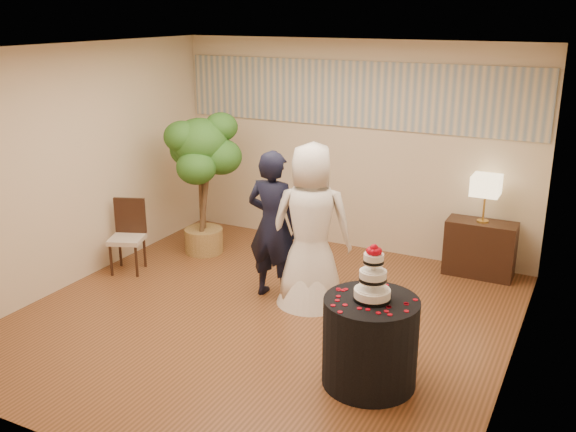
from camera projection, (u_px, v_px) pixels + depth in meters
The scene contains 15 objects.
floor at pixel (263, 318), 6.87m from camera, with size 5.00×5.00×0.00m, color brown.
ceiling at pixel (259, 49), 6.00m from camera, with size 5.00×5.00×0.00m, color white.
wall_back at pixel (352, 147), 8.56m from camera, with size 5.00×0.06×2.80m, color beige.
wall_front at pixel (81, 283), 4.31m from camera, with size 5.00×0.06×2.80m, color beige.
wall_left at pixel (75, 166), 7.51m from camera, with size 0.06×5.00×2.80m, color beige.
wall_right at pixel (522, 229), 5.36m from camera, with size 0.06×5.00×2.80m, color beige.
mural_border at pixel (353, 94), 8.33m from camera, with size 4.90×0.02×0.85m, color #AAAB9E.
groom at pixel (273, 225), 7.15m from camera, with size 0.62×0.41×1.71m, color black.
bride at pixel (311, 225), 6.97m from camera, with size 0.89×0.77×1.83m, color white.
cake_table at pixel (370, 342), 5.56m from camera, with size 0.83×0.83×0.80m, color black.
wedding_cake at pixel (373, 272), 5.36m from camera, with size 0.32×0.32×0.50m, color white, non-canonical shape.
console at pixel (480, 249), 7.88m from camera, with size 0.83×0.37×0.70m, color black.
table_lamp at pixel (485, 199), 7.69m from camera, with size 0.33×0.33×0.58m, color #D0BA89, non-canonical shape.
ficus_tree at pixel (202, 183), 8.45m from camera, with size 0.92×0.92×1.93m, color #2B601E, non-canonical shape.
side_chair at pixel (127, 237), 7.96m from camera, with size 0.42×0.44×0.91m, color black, non-canonical shape.
Camera 1 is at (3.03, -5.41, 3.15)m, focal length 40.00 mm.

